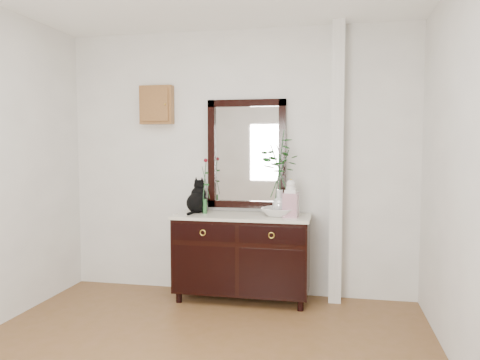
% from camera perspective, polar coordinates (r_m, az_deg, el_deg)
% --- Properties ---
extents(wall_back, '(3.60, 0.04, 2.70)m').
position_cam_1_polar(wall_back, '(4.80, -0.35, 2.11)').
color(wall_back, white).
rests_on(wall_back, ground).
extents(pilaster, '(0.12, 0.20, 2.70)m').
position_cam_1_polar(pilaster, '(4.62, 11.69, 1.94)').
color(pilaster, white).
rests_on(pilaster, ground).
extents(sideboard, '(1.33, 0.52, 0.82)m').
position_cam_1_polar(sideboard, '(4.65, 0.25, -8.86)').
color(sideboard, black).
rests_on(sideboard, ground).
extents(wall_mirror, '(0.80, 0.06, 1.10)m').
position_cam_1_polar(wall_mirror, '(4.76, 0.80, 3.17)').
color(wall_mirror, black).
rests_on(wall_mirror, wall_back).
extents(key_cabinet, '(0.35, 0.10, 0.40)m').
position_cam_1_polar(key_cabinet, '(5.02, -10.11, 8.99)').
color(key_cabinet, brown).
rests_on(key_cabinet, wall_back).
extents(cat, '(0.25, 0.30, 0.34)m').
position_cam_1_polar(cat, '(4.75, -5.26, -1.95)').
color(cat, black).
rests_on(cat, sideboard).
extents(lotus_bowl, '(0.41, 0.41, 0.08)m').
position_cam_1_polar(lotus_bowl, '(4.52, 4.83, -3.89)').
color(lotus_bowl, silver).
rests_on(lotus_bowl, sideboard).
extents(vase_branches, '(0.50, 0.50, 0.82)m').
position_cam_1_polar(vase_branches, '(4.48, 4.86, 1.03)').
color(vase_branches, silver).
rests_on(vase_branches, lotus_bowl).
extents(bud_vase_rose, '(0.07, 0.07, 0.56)m').
position_cam_1_polar(bud_vase_rose, '(4.65, -4.33, -0.68)').
color(bud_vase_rose, '#2A652F').
rests_on(bud_vase_rose, sideboard).
extents(ginger_jar, '(0.15, 0.15, 0.37)m').
position_cam_1_polar(ginger_jar, '(4.43, 6.20, -2.19)').
color(ginger_jar, silver).
rests_on(ginger_jar, sideboard).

